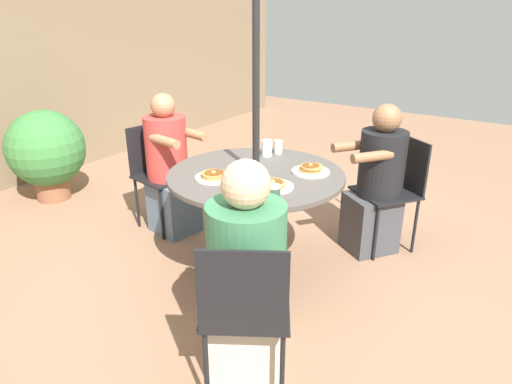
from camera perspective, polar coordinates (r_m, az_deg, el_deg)
name	(u,v)px	position (r m, az deg, el deg)	size (l,w,h in m)	color
ground_plane	(256,270)	(3.41, 0.00, -9.73)	(12.00, 12.00, 0.00)	#8C664C
patio_table	(256,189)	(3.12, 0.00, 0.38)	(1.20, 1.20, 0.76)	#4C4742
umbrella_pole	(256,124)	(2.98, 0.00, 8.51)	(0.05, 0.05, 2.20)	black
patio_chair_north	(395,185)	(3.70, 16.97, 0.83)	(0.58, 0.58, 0.88)	black
diner_north	(377,186)	(3.60, 14.84, 0.72)	(0.59, 0.55, 1.16)	#3D3D42
patio_chair_east	(158,169)	(4.00, -12.16, 2.87)	(0.48, 0.48, 0.88)	black
diner_east	(170,171)	(3.86, -10.74, 2.63)	(0.41, 0.53, 1.18)	slate
patio_chair_south	(245,307)	(2.17, -1.40, -14.22)	(0.57, 0.57, 0.88)	black
diner_south	(247,283)	(2.30, -1.12, -11.32)	(0.59, 0.56, 1.19)	beige
pancake_plate_a	(311,170)	(3.11, 6.84, 2.80)	(0.26, 0.26, 0.06)	silver
pancake_plate_b	(214,176)	(2.99, -5.24, 2.01)	(0.26, 0.26, 0.05)	silver
pancake_plate_c	(273,185)	(2.83, 2.12, 0.86)	(0.26, 0.26, 0.05)	silver
syrup_bottle	(234,179)	(2.78, -2.82, 1.60)	(0.09, 0.07, 0.17)	#602D0F
coffee_cup	(273,195)	(2.58, 2.11, -0.33)	(0.09, 0.09, 0.11)	#33513D
drinking_glass_a	(267,148)	(3.42, 1.36, 5.51)	(0.08, 0.08, 0.12)	silver
drinking_glass_b	(278,147)	(3.49, 2.78, 5.64)	(0.06, 0.06, 0.10)	silver
potted_shrub	(46,150)	(4.90, -24.75, 4.75)	(0.74, 0.74, 0.90)	brown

